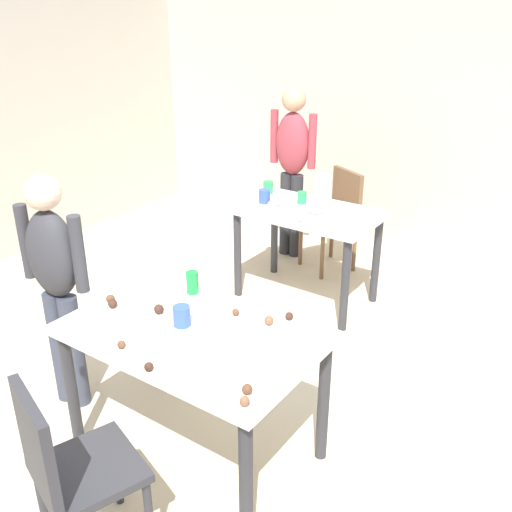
% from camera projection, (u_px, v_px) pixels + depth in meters
% --- Properties ---
extents(ground_plane, '(6.40, 6.40, 0.00)m').
position_uv_depth(ground_plane, '(225.00, 439.00, 3.15)').
color(ground_plane, beige).
extents(wall_back, '(6.40, 0.10, 2.60)m').
position_uv_depth(wall_back, '(445.00, 112.00, 5.03)').
color(wall_back, '#BCB2A3').
rests_on(wall_back, ground_plane).
extents(dining_table_near, '(1.22, 0.79, 0.75)m').
position_uv_depth(dining_table_near, '(193.00, 347.00, 2.80)').
color(dining_table_near, white).
rests_on(dining_table_near, ground_plane).
extents(dining_table_far, '(1.07, 0.65, 0.75)m').
position_uv_depth(dining_table_far, '(308.00, 225.00, 4.39)').
color(dining_table_far, silver).
rests_on(dining_table_far, ground_plane).
extents(chair_near_table, '(0.51, 0.51, 0.87)m').
position_uv_depth(chair_near_table, '(68.00, 466.00, 2.30)').
color(chair_near_table, '#2D2D33').
rests_on(chair_near_table, ground_plane).
extents(chair_far_table, '(0.54, 0.54, 0.87)m').
position_uv_depth(chair_far_table, '(336.00, 214.00, 5.00)').
color(chair_far_table, brown).
rests_on(chair_far_table, ground_plane).
extents(person_girl_near, '(0.46, 0.24, 1.39)m').
position_uv_depth(person_girl_near, '(56.00, 276.00, 3.13)').
color(person_girl_near, '#383D4C').
rests_on(person_girl_near, ground_plane).
extents(person_adult_far, '(0.45, 0.21, 1.54)m').
position_uv_depth(person_adult_far, '(292.00, 158.00, 5.07)').
color(person_adult_far, '#28282D').
rests_on(person_adult_far, ground_plane).
extents(mixing_bowl, '(0.17, 0.17, 0.07)m').
position_uv_depth(mixing_bowl, '(154.00, 275.00, 3.23)').
color(mixing_bowl, white).
rests_on(mixing_bowl, dining_table_near).
extents(soda_can, '(0.07, 0.07, 0.12)m').
position_uv_depth(soda_can, '(192.00, 282.00, 3.09)').
color(soda_can, '#198438').
rests_on(soda_can, dining_table_near).
extents(fork_near, '(0.17, 0.02, 0.01)m').
position_uv_depth(fork_near, '(225.00, 358.00, 2.54)').
color(fork_near, silver).
rests_on(fork_near, dining_table_near).
extents(cup_near_0, '(0.08, 0.08, 0.10)m').
position_uv_depth(cup_near_0, '(182.00, 316.00, 2.78)').
color(cup_near_0, '#3351B2').
rests_on(cup_near_0, dining_table_near).
extents(cake_ball_0, '(0.04, 0.04, 0.04)m').
position_uv_depth(cake_ball_0, '(245.00, 401.00, 2.24)').
color(cake_ball_0, brown).
rests_on(cake_ball_0, dining_table_near).
extents(cake_ball_1, '(0.04, 0.04, 0.04)m').
position_uv_depth(cake_ball_1, '(289.00, 316.00, 2.84)').
color(cake_ball_1, '#3D2319').
rests_on(cake_ball_1, dining_table_near).
extents(cake_ball_2, '(0.05, 0.05, 0.05)m').
position_uv_depth(cake_ball_2, '(159.00, 309.00, 2.89)').
color(cake_ball_2, '#3D2319').
rests_on(cake_ball_2, dining_table_near).
extents(cake_ball_3, '(0.04, 0.04, 0.04)m').
position_uv_depth(cake_ball_3, '(149.00, 367.00, 2.45)').
color(cake_ball_3, '#3D2319').
rests_on(cake_ball_3, dining_table_near).
extents(cake_ball_4, '(0.05, 0.05, 0.05)m').
position_uv_depth(cake_ball_4, '(269.00, 320.00, 2.80)').
color(cake_ball_4, brown).
rests_on(cake_ball_4, dining_table_near).
extents(cake_ball_5, '(0.04, 0.04, 0.04)m').
position_uv_depth(cake_ball_5, '(236.00, 312.00, 2.88)').
color(cake_ball_5, brown).
rests_on(cake_ball_5, dining_table_near).
extents(cake_ball_6, '(0.05, 0.05, 0.05)m').
position_uv_depth(cake_ball_6, '(110.00, 299.00, 3.00)').
color(cake_ball_6, brown).
rests_on(cake_ball_6, dining_table_near).
extents(cake_ball_7, '(0.04, 0.04, 0.04)m').
position_uv_depth(cake_ball_7, '(247.00, 389.00, 2.30)').
color(cake_ball_7, brown).
rests_on(cake_ball_7, dining_table_near).
extents(cake_ball_8, '(0.04, 0.04, 0.04)m').
position_uv_depth(cake_ball_8, '(121.00, 345.00, 2.61)').
color(cake_ball_8, brown).
rests_on(cake_ball_8, dining_table_near).
extents(cake_ball_9, '(0.05, 0.05, 0.05)m').
position_uv_depth(cake_ball_9, '(113.00, 304.00, 2.95)').
color(cake_ball_9, '#3D2319').
rests_on(cake_ball_9, dining_table_near).
extents(pitcher_far, '(0.13, 0.13, 0.25)m').
position_uv_depth(pitcher_far, '(322.00, 191.00, 4.35)').
color(pitcher_far, white).
rests_on(pitcher_far, dining_table_far).
extents(cup_far_0, '(0.09, 0.09, 0.11)m').
position_uv_depth(cup_far_0, '(264.00, 196.00, 4.47)').
color(cup_far_0, '#3351B2').
rests_on(cup_far_0, dining_table_far).
extents(cup_far_1, '(0.08, 0.08, 0.10)m').
position_uv_depth(cup_far_1, '(268.00, 187.00, 4.69)').
color(cup_far_1, green).
rests_on(cup_far_1, dining_table_far).
extents(cup_far_2, '(0.07, 0.07, 0.09)m').
position_uv_depth(cup_far_2, '(302.00, 198.00, 4.46)').
color(cup_far_2, green).
rests_on(cup_far_2, dining_table_far).
extents(donut_far_0, '(0.10, 0.10, 0.03)m').
position_uv_depth(donut_far_0, '(299.00, 218.00, 4.13)').
color(donut_far_0, pink).
rests_on(donut_far_0, dining_table_far).
extents(donut_far_1, '(0.12, 0.12, 0.04)m').
position_uv_depth(donut_far_1, '(316.00, 210.00, 4.27)').
color(donut_far_1, pink).
rests_on(donut_far_1, dining_table_far).
extents(donut_far_2, '(0.11, 0.11, 0.03)m').
position_uv_depth(donut_far_2, '(274.00, 204.00, 4.42)').
color(donut_far_2, pink).
rests_on(donut_far_2, dining_table_far).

